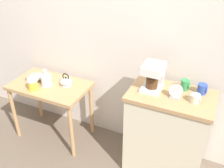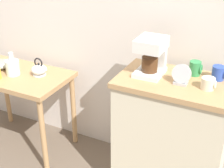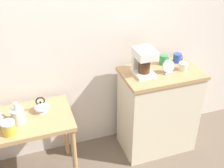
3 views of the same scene
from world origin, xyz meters
name	(u,v)px [view 3 (image 3 of 3)]	position (x,y,z in m)	size (l,w,h in m)	color
ground_plane	(98,160)	(0.00, 0.00, 0.00)	(8.00, 8.00, 0.00)	#6B5B4C
back_wall	(93,20)	(0.10, 0.39, 1.40)	(4.40, 0.10, 2.80)	silver
wooden_table	(23,129)	(-0.68, 0.00, 0.62)	(0.88, 0.53, 0.72)	tan
kitchen_counter	(158,110)	(0.68, 0.04, 0.47)	(0.78, 0.48, 0.93)	beige
teakettle	(41,107)	(-0.49, 0.06, 0.77)	(0.16, 0.13, 0.15)	white
glass_carafe_vase	(18,115)	(-0.69, -0.03, 0.79)	(0.11, 0.11, 0.20)	silver
canister_enamel	(9,128)	(-0.77, -0.16, 0.78)	(0.11, 0.11, 0.12)	gold
coffee_maker	(143,60)	(0.48, 0.06, 1.08)	(0.18, 0.22, 0.26)	white
mug_small_cream	(183,66)	(0.88, 0.00, 0.97)	(0.09, 0.09, 0.08)	beige
mug_tall_green	(164,60)	(0.76, 0.17, 0.98)	(0.09, 0.08, 0.10)	#338C4C
mug_blue	(177,58)	(0.92, 0.17, 0.98)	(0.09, 0.08, 0.09)	#2D4CAD
table_clock	(168,68)	(0.71, -0.01, 0.99)	(0.12, 0.06, 0.14)	#B2B5BA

